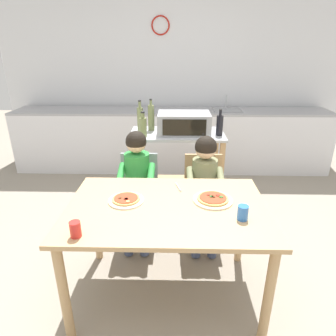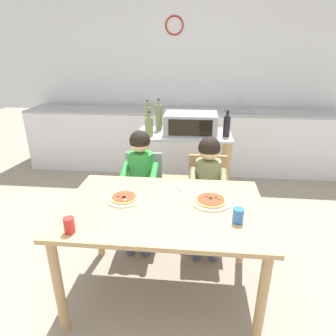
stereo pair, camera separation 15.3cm
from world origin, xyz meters
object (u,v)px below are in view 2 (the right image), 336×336
at_px(kitchen_island_cart, 183,161).
at_px(bottle_brown_beer, 149,126).
at_px(toaster_oven, 191,123).
at_px(child_in_green_shirt, 140,177).
at_px(child_in_olive_shirt, 208,181).
at_px(pizza_plate_cream, 211,201).
at_px(drinking_cup_red, 69,225).
at_px(dining_chair_left, 143,190).
at_px(pizza_plate_white, 124,198).
at_px(bottle_squat_spirits, 159,117).
at_px(drinking_cup_blue, 238,216).
at_px(serving_spoon, 178,187).
at_px(bottle_tall_green_wine, 148,118).
at_px(dining_table, 164,218).
at_px(bottle_dark_olive_oil, 227,126).
at_px(dining_chair_right, 206,193).

xyz_separation_m(kitchen_island_cart, bottle_brown_beer, (-0.33, -0.15, 0.41)).
height_order(toaster_oven, child_in_green_shirt, toaster_oven).
relative_size(kitchen_island_cart, child_in_olive_shirt, 0.95).
distance_m(child_in_olive_shirt, pizza_plate_cream, 0.54).
bearing_deg(drinking_cup_red, kitchen_island_cart, 70.20).
xyz_separation_m(kitchen_island_cart, drinking_cup_red, (-0.57, -1.58, 0.20)).
relative_size(dining_chair_left, pizza_plate_white, 3.35).
bearing_deg(kitchen_island_cart, child_in_green_shirt, -120.19).
relative_size(bottle_brown_beer, child_in_olive_shirt, 0.24).
distance_m(bottle_brown_beer, drinking_cup_red, 1.47).
distance_m(bottle_squat_spirits, drinking_cup_blue, 1.65).
relative_size(toaster_oven, child_in_green_shirt, 0.50).
relative_size(dining_chair_left, drinking_cup_blue, 8.69).
bearing_deg(drinking_cup_blue, serving_spoon, 132.14).
bearing_deg(bottle_tall_green_wine, toaster_oven, -8.04).
relative_size(dining_table, child_in_green_shirt, 1.27).
xyz_separation_m(bottle_squat_spirits, drinking_cup_red, (-0.30, -1.68, -0.25)).
relative_size(bottle_brown_beer, bottle_dark_olive_oil, 0.95).
bearing_deg(pizza_plate_cream, bottle_brown_beer, 119.78).
height_order(child_in_green_shirt, drinking_cup_blue, child_in_green_shirt).
distance_m(bottle_dark_olive_oil, serving_spoon, 1.00).
height_order(child_in_olive_shirt, drinking_cup_red, child_in_olive_shirt).
xyz_separation_m(toaster_oven, dining_chair_left, (-0.42, -0.48, -0.53)).
bearing_deg(child_in_olive_shirt, drinking_cup_blue, -78.69).
distance_m(dining_table, pizza_plate_cream, 0.34).
distance_m(toaster_oven, drinking_cup_blue, 1.43).
bearing_deg(pizza_plate_white, drinking_cup_blue, -15.72).
xyz_separation_m(bottle_dark_olive_oil, drinking_cup_red, (-0.99, -1.50, -0.22)).
bearing_deg(kitchen_island_cart, drinking_cup_blue, -74.08).
height_order(toaster_oven, pizza_plate_cream, toaster_oven).
relative_size(bottle_squat_spirits, pizza_plate_cream, 1.21).
height_order(kitchen_island_cart, dining_table, kitchen_island_cart).
xyz_separation_m(toaster_oven, pizza_plate_cream, (0.17, -1.14, -0.25)).
bearing_deg(dining_chair_right, toaster_oven, 109.54).
relative_size(kitchen_island_cart, dining_chair_left, 1.19).
distance_m(bottle_dark_olive_oil, child_in_olive_shirt, 0.67).
bearing_deg(child_in_green_shirt, kitchen_island_cart, 59.81).
bearing_deg(dining_chair_right, bottle_brown_beer, 148.50).
bearing_deg(bottle_brown_beer, bottle_tall_green_wine, 103.82).
height_order(bottle_brown_beer, dining_chair_right, bottle_brown_beer).
bearing_deg(bottle_brown_beer, pizza_plate_white, -91.13).
height_order(dining_table, serving_spoon, serving_spoon).
distance_m(kitchen_island_cart, drinking_cup_red, 1.69).
relative_size(dining_chair_left, child_in_green_shirt, 0.77).
distance_m(toaster_oven, child_in_olive_shirt, 0.73).
bearing_deg(bottle_squat_spirits, bottle_dark_olive_oil, -14.54).
bearing_deg(pizza_plate_cream, dining_table, -166.12).
xyz_separation_m(bottle_squat_spirits, pizza_plate_white, (-0.08, -1.28, -0.29)).
bearing_deg(pizza_plate_white, bottle_tall_green_wine, 91.37).
height_order(bottle_brown_beer, child_in_green_shirt, bottle_brown_beer).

